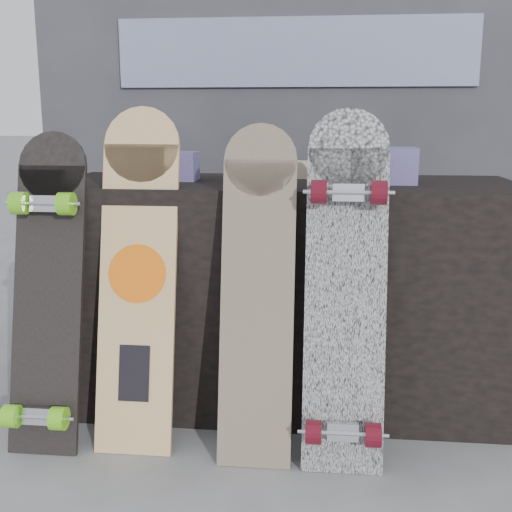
# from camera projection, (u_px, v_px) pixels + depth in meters

# --- Properties ---
(ground) EXTENTS (60.00, 60.00, 0.00)m
(ground) POSITION_uv_depth(u_px,v_px,m) (271.00, 465.00, 1.92)
(ground) COLOR slate
(ground) RESTS_ON ground
(vendor_table) EXTENTS (1.60, 0.60, 0.80)m
(vendor_table) POSITION_uv_depth(u_px,v_px,m) (283.00, 292.00, 2.32)
(vendor_table) COLOR black
(vendor_table) RESTS_ON ground
(booth) EXTENTS (2.40, 0.22, 2.20)m
(booth) POSITION_uv_depth(u_px,v_px,m) (296.00, 99.00, 2.99)
(booth) COLOR #36363C
(booth) RESTS_ON ground
(merch_box_purple) EXTENTS (0.18, 0.12, 0.10)m
(merch_box_purple) POSITION_uv_depth(u_px,v_px,m) (172.00, 166.00, 2.27)
(merch_box_purple) COLOR #423267
(merch_box_purple) RESTS_ON vendor_table
(merch_box_small) EXTENTS (0.14, 0.14, 0.12)m
(merch_box_small) POSITION_uv_depth(u_px,v_px,m) (395.00, 166.00, 2.16)
(merch_box_small) COLOR #423267
(merch_box_small) RESTS_ON vendor_table
(merch_box_flat) EXTENTS (0.22, 0.10, 0.06)m
(merch_box_flat) POSITION_uv_depth(u_px,v_px,m) (291.00, 169.00, 2.37)
(merch_box_flat) COLOR #D1B78C
(merch_box_flat) RESTS_ON vendor_table
(longboard_geisha) EXTENTS (0.24, 0.28, 1.06)m
(longboard_geisha) POSITION_uv_depth(u_px,v_px,m) (138.00, 269.00, 2.00)
(longboard_geisha) COLOR #C9BC87
(longboard_geisha) RESTS_ON ground
(longboard_celtic) EXTENTS (0.22, 0.24, 1.01)m
(longboard_celtic) POSITION_uv_depth(u_px,v_px,m) (258.00, 283.00, 1.92)
(longboard_celtic) COLOR tan
(longboard_celtic) RESTS_ON ground
(longboard_cascadia) EXTENTS (0.24, 0.29, 1.05)m
(longboard_cascadia) POSITION_uv_depth(u_px,v_px,m) (346.00, 286.00, 1.86)
(longboard_cascadia) COLOR silver
(longboard_cascadia) RESTS_ON ground
(skateboard_dark) EXTENTS (0.22, 0.32, 0.98)m
(skateboard_dark) POSITION_uv_depth(u_px,v_px,m) (47.00, 287.00, 1.99)
(skateboard_dark) COLOR black
(skateboard_dark) RESTS_ON ground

